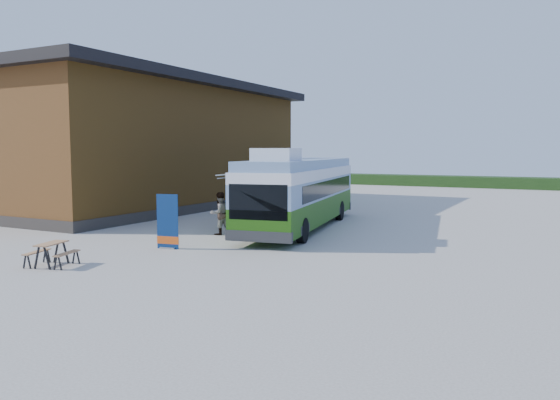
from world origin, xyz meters
The scene contains 10 objects.
ground centered at (0.00, 0.00, 0.00)m, with size 100.00×100.00×0.00m, color #BCB7AD.
barn centered at (-10.50, 10.00, 3.59)m, with size 9.60×21.20×7.50m.
hedge centered at (8.00, 38.00, 0.50)m, with size 40.00×3.00×1.00m, color #264419.
bus centered at (1.09, 5.80, 1.67)m, with size 4.41×11.62×3.49m.
awning centered at (-0.94, 5.67, 2.55)m, with size 3.00×4.17×0.49m.
banner centered at (-0.83, -0.91, 0.78)m, with size 0.82×0.28×1.91m.
picnic_table centered at (-2.01, -4.77, 0.52)m, with size 1.47×1.38×0.70m.
person_a centered at (-1.01, 8.40, 0.80)m, with size 0.59×0.38×1.61m, color #999999.
person_b centered at (-1.04, 2.61, 0.87)m, with size 0.84×0.66×1.73m, color #999999.
slurry_tanker centered at (-3.51, 17.63, 1.33)m, with size 2.13×6.24×2.31m.
Camera 1 is at (11.33, -15.68, 3.40)m, focal length 35.00 mm.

